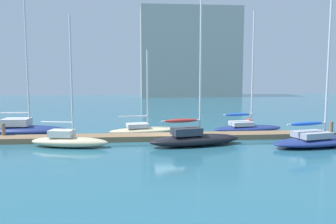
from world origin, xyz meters
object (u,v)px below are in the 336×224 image
sailboat_0 (25,129)px  sailboat_4 (247,126)px  sailboat_3 (194,137)px  harbor_building_distant (189,53)px  mooring_buoy_red (249,122)px  sailboat_1 (69,140)px  sailboat_2 (144,129)px  sailboat_5 (319,139)px

sailboat_0 → sailboat_4: 19.48m
sailboat_0 → sailboat_3: bearing=-18.2°
sailboat_4 → harbor_building_distant: (2.66, 50.49, 9.56)m
sailboat_4 → mooring_buoy_red: 4.46m
sailboat_1 → sailboat_2: bearing=54.8°
sailboat_4 → sailboat_3: bearing=-142.7°
sailboat_1 → harbor_building_distant: harbor_building_distant is taller
sailboat_1 → harbor_building_distant: bearing=84.3°
sailboat_1 → sailboat_2: size_ratio=1.28×
sailboat_2 → sailboat_5: (12.67, -6.50, 0.13)m
sailboat_5 → sailboat_1: bearing=163.1°
sailboat_5 → harbor_building_distant: bearing=77.9°
sailboat_0 → harbor_building_distant: (22.13, 50.97, 9.43)m
sailboat_5 → mooring_buoy_red: 10.86m
sailboat_4 → sailboat_0: bearing=174.8°
sailboat_2 → sailboat_4: size_ratio=0.68×
sailboat_0 → sailboat_5: (22.72, -6.12, -0.10)m
sailboat_2 → mooring_buoy_red: sailboat_2 is taller
sailboat_4 → mooring_buoy_red: size_ratio=16.23×
mooring_buoy_red → harbor_building_distant: size_ratio=0.03×
sailboat_1 → sailboat_5: bearing=7.6°
sailboat_0 → harbor_building_distant: 56.36m
sailboat_0 → sailboat_2: 10.06m
harbor_building_distant → sailboat_1: bearing=-107.5°
sailboat_5 → harbor_building_distant: (-0.59, 57.09, 9.52)m
sailboat_3 → sailboat_4: size_ratio=0.98×
sailboat_0 → sailboat_5: bearing=-12.6°
sailboat_1 → sailboat_0: bearing=145.2°
sailboat_5 → harbor_building_distant: size_ratio=0.56×
sailboat_4 → mooring_buoy_red: sailboat_4 is taller
sailboat_5 → sailboat_4: bearing=103.5°
sailboat_1 → sailboat_4: (14.96, 5.26, -0.05)m
sailboat_3 → mooring_buoy_red: 12.32m
mooring_buoy_red → sailboat_1: bearing=-150.5°
sailboat_0 → sailboat_3: sailboat_0 is taller
sailboat_3 → mooring_buoy_red: (7.51, 9.76, -0.28)m
sailboat_2 → sailboat_5: bearing=-37.0°
sailboat_0 → sailboat_4: bearing=3.9°
sailboat_2 → sailboat_4: bearing=-9.2°
sailboat_1 → sailboat_3: bearing=9.5°
sailboat_3 → sailboat_1: bearing=166.3°
harbor_building_distant → mooring_buoy_red: bearing=-91.2°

